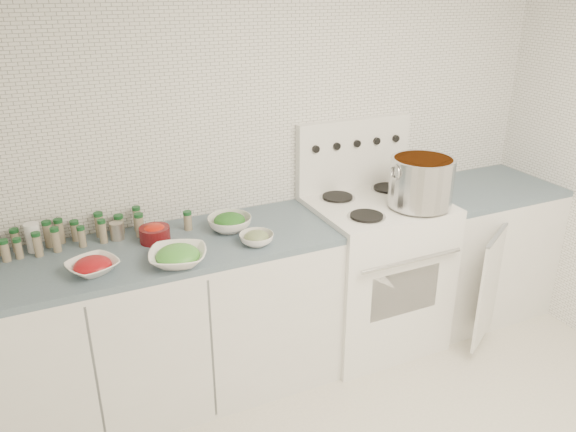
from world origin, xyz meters
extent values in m
cube|color=white|center=(0.00, 1.51, 1.25)|extent=(3.50, 0.02, 2.50)
cube|color=white|center=(-0.82, 1.19, 0.43)|extent=(1.85, 0.62, 0.86)
cube|color=#465B6A|center=(-0.82, 1.19, 0.88)|extent=(1.85, 0.62, 0.03)
cube|color=white|center=(0.48, 1.18, 0.46)|extent=(0.76, 0.65, 0.92)
cube|color=black|center=(0.48, 0.86, 0.50)|extent=(0.45, 0.01, 0.28)
cylinder|color=silver|center=(0.48, 0.82, 0.72)|extent=(0.65, 0.02, 0.02)
cube|color=white|center=(0.48, 1.18, 0.93)|extent=(0.76, 0.65, 0.01)
cube|color=white|center=(0.48, 1.47, 1.15)|extent=(0.76, 0.06, 0.43)
cylinder|color=silver|center=(0.30, 1.02, 0.94)|extent=(0.21, 0.21, 0.01)
cylinder|color=black|center=(0.30, 1.02, 0.94)|extent=(0.18, 0.18, 0.01)
cylinder|color=silver|center=(0.66, 1.02, 0.94)|extent=(0.21, 0.21, 0.01)
cylinder|color=black|center=(0.66, 1.02, 0.94)|extent=(0.18, 0.18, 0.01)
cylinder|color=silver|center=(0.30, 1.33, 0.94)|extent=(0.21, 0.21, 0.01)
cylinder|color=black|center=(0.30, 1.33, 0.94)|extent=(0.18, 0.18, 0.01)
cylinder|color=silver|center=(0.66, 1.33, 0.94)|extent=(0.21, 0.21, 0.01)
cylinder|color=black|center=(0.66, 1.33, 0.94)|extent=(0.18, 0.18, 0.01)
cylinder|color=black|center=(0.20, 1.44, 1.22)|extent=(0.04, 0.02, 0.04)
cylinder|color=black|center=(0.34, 1.44, 1.22)|extent=(0.04, 0.02, 0.04)
cylinder|color=black|center=(0.48, 1.44, 1.22)|extent=(0.04, 0.02, 0.04)
cylinder|color=black|center=(0.62, 1.44, 1.22)|extent=(0.04, 0.02, 0.04)
cylinder|color=black|center=(0.76, 1.44, 1.22)|extent=(0.04, 0.02, 0.04)
cube|color=white|center=(1.30, 1.19, 0.43)|extent=(0.89, 0.62, 0.86)
cube|color=#465B6A|center=(1.30, 1.19, 0.88)|extent=(0.89, 0.62, 0.03)
cube|color=white|center=(1.04, 0.78, 0.43)|extent=(0.35, 0.22, 0.70)
cylinder|color=silver|center=(0.65, 1.02, 1.08)|extent=(0.36, 0.36, 0.27)
cylinder|color=#C1601B|center=(0.65, 1.02, 1.21)|extent=(0.32, 0.32, 0.03)
torus|color=silver|center=(0.47, 1.02, 1.17)|extent=(0.01, 0.09, 0.09)
torus|color=silver|center=(0.84, 1.02, 1.17)|extent=(0.01, 0.09, 0.09)
imported|color=white|center=(-1.13, 1.06, 0.93)|extent=(0.28, 0.28, 0.05)
ellipsoid|color=#A3100E|center=(-1.13, 1.06, 0.94)|extent=(0.16, 0.16, 0.07)
imported|color=white|center=(-0.76, 0.98, 0.93)|extent=(0.34, 0.34, 0.07)
ellipsoid|color=green|center=(-0.76, 0.98, 0.95)|extent=(0.19, 0.19, 0.09)
imported|color=white|center=(-0.41, 1.24, 0.94)|extent=(0.27, 0.27, 0.07)
ellipsoid|color=#1E5D1A|center=(-0.41, 1.24, 0.96)|extent=(0.17, 0.17, 0.08)
imported|color=white|center=(-0.34, 1.02, 0.93)|extent=(0.22, 0.22, 0.05)
ellipsoid|color=#27471C|center=(-0.34, 1.02, 0.94)|extent=(0.12, 0.12, 0.06)
cylinder|color=#560E11|center=(-0.80, 1.27, 0.94)|extent=(0.15, 0.15, 0.08)
ellipsoid|color=#B90F0C|center=(-0.80, 1.27, 0.97)|extent=(0.11, 0.11, 0.06)
cylinder|color=white|center=(-1.36, 1.41, 0.97)|extent=(0.08, 0.08, 0.14)
cylinder|color=#A4998A|center=(-0.97, 1.37, 0.95)|extent=(0.09, 0.09, 0.09)
cylinder|color=gray|center=(-1.44, 1.44, 0.95)|extent=(0.04, 0.04, 0.10)
cylinder|color=#14471F|center=(-1.44, 1.44, 1.01)|extent=(0.04, 0.04, 0.02)
cylinder|color=gray|center=(-1.29, 1.43, 0.96)|extent=(0.04, 0.04, 0.12)
cylinder|color=#14471F|center=(-1.29, 1.43, 1.03)|extent=(0.05, 0.05, 0.02)
cylinder|color=gray|center=(-1.24, 1.45, 0.96)|extent=(0.04, 0.04, 0.11)
cylinder|color=#14471F|center=(-1.24, 1.45, 1.02)|extent=(0.05, 0.05, 0.02)
cylinder|color=gray|center=(-1.16, 1.45, 0.95)|extent=(0.04, 0.04, 0.09)
cylinder|color=#14471F|center=(-1.16, 1.45, 1.00)|extent=(0.04, 0.04, 0.02)
cylinder|color=gray|center=(-1.04, 1.45, 0.96)|extent=(0.05, 0.05, 0.11)
cylinder|color=#14471F|center=(-1.04, 1.45, 1.02)|extent=(0.05, 0.05, 0.02)
cylinder|color=gray|center=(-0.95, 1.44, 0.94)|extent=(0.05, 0.05, 0.09)
cylinder|color=#14471F|center=(-0.95, 1.44, 1.00)|extent=(0.05, 0.05, 0.02)
cylinder|color=gray|center=(-0.85, 1.44, 0.96)|extent=(0.04, 0.04, 0.12)
cylinder|color=#14471F|center=(-0.85, 1.44, 1.02)|extent=(0.04, 0.04, 0.02)
cylinder|color=gray|center=(-1.43, 1.35, 0.94)|extent=(0.04, 0.04, 0.09)
cylinder|color=#14471F|center=(-1.43, 1.35, 1.00)|extent=(0.04, 0.04, 0.02)
cylinder|color=gray|center=(-1.35, 1.34, 0.95)|extent=(0.04, 0.04, 0.11)
cylinder|color=#14471F|center=(-1.35, 1.34, 1.01)|extent=(0.04, 0.04, 0.02)
cylinder|color=gray|center=(-1.26, 1.35, 0.95)|extent=(0.04, 0.04, 0.11)
cylinder|color=#14471F|center=(-1.26, 1.35, 1.02)|extent=(0.04, 0.04, 0.02)
cylinder|color=gray|center=(-1.14, 1.36, 0.95)|extent=(0.04, 0.04, 0.09)
cylinder|color=#14471F|center=(-1.14, 1.36, 1.00)|extent=(0.04, 0.04, 0.02)
cylinder|color=gray|center=(-1.04, 1.36, 0.95)|extent=(0.04, 0.04, 0.11)
cylinder|color=#14471F|center=(-1.04, 1.36, 1.02)|extent=(0.04, 0.04, 0.02)
cylinder|color=gray|center=(-0.86, 1.36, 0.95)|extent=(0.04, 0.04, 0.11)
cylinder|color=#14471F|center=(-0.86, 1.36, 1.02)|extent=(0.05, 0.05, 0.02)
cylinder|color=gray|center=(-0.61, 1.34, 0.94)|extent=(0.04, 0.04, 0.09)
cylinder|color=#14471F|center=(-0.61, 1.34, 1.00)|extent=(0.05, 0.05, 0.02)
cylinder|color=gray|center=(-1.49, 1.35, 0.95)|extent=(0.04, 0.04, 0.09)
cylinder|color=#14471F|center=(-1.49, 1.35, 1.00)|extent=(0.04, 0.04, 0.02)
camera|label=1|loc=(-1.28, -1.36, 2.13)|focal=35.00mm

